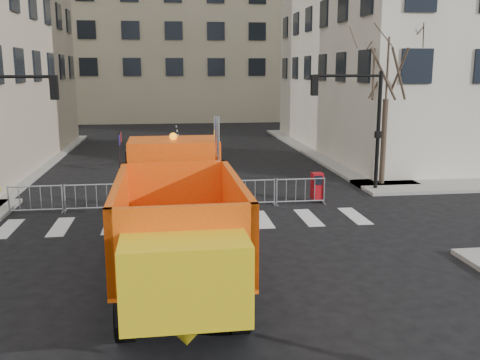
{
  "coord_description": "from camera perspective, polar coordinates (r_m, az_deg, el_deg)",
  "views": [
    {
      "loc": [
        -0.86,
        -13.34,
        5.41
      ],
      "look_at": [
        1.29,
        2.5,
        2.13
      ],
      "focal_mm": 40.0,
      "sensor_mm": 36.0,
      "label": 1
    }
  ],
  "objects": [
    {
      "name": "ground",
      "position": [
        14.42,
        -3.81,
        -10.48
      ],
      "size": [
        120.0,
        120.0,
        0.0
      ],
      "primitive_type": "plane",
      "color": "black",
      "rests_on": "ground"
    },
    {
      "name": "sidewalk_back",
      "position": [
        22.5,
        -5.32,
        -2.19
      ],
      "size": [
        64.0,
        5.0,
        0.15
      ],
      "primitive_type": "cube",
      "color": "gray",
      "rests_on": "ground"
    },
    {
      "name": "building_far",
      "position": [
        65.68,
        -7.27,
        17.24
      ],
      "size": [
        30.0,
        18.0,
        24.0
      ],
      "primitive_type": "cube",
      "color": "#BBAF8F",
      "rests_on": "ground"
    },
    {
      "name": "traffic_light_right",
      "position": [
        24.83,
        14.52,
        4.94
      ],
      "size": [
        0.18,
        0.18,
        5.4
      ],
      "primitive_type": "cylinder",
      "color": "black",
      "rests_on": "ground"
    },
    {
      "name": "crowd_barriers",
      "position": [
        21.5,
        -7.24,
        -1.58
      ],
      "size": [
        12.6,
        0.6,
        1.1
      ],
      "primitive_type": null,
      "color": "#9EA0A5",
      "rests_on": "ground"
    },
    {
      "name": "street_tree",
      "position": [
        25.93,
        15.25,
        7.5
      ],
      "size": [
        3.0,
        3.0,
        7.5
      ],
      "primitive_type": null,
      "color": "#382B21",
      "rests_on": "ground"
    },
    {
      "name": "plow_truck",
      "position": [
        13.44,
        -6.69,
        -3.77
      ],
      "size": [
        3.55,
        10.87,
        4.21
      ],
      "rotation": [
        0.0,
        0.0,
        1.58
      ],
      "color": "black",
      "rests_on": "ground"
    },
    {
      "name": "cop_a",
      "position": [
        20.64,
        -8.09,
        -0.83
      ],
      "size": [
        0.88,
        0.85,
        2.03
      ],
      "primitive_type": "imported",
      "rotation": [
        0.0,
        0.0,
        3.83
      ],
      "color": "black",
      "rests_on": "ground"
    },
    {
      "name": "cop_b",
      "position": [
        19.97,
        -8.1,
        -1.89
      ],
      "size": [
        0.88,
        0.75,
        1.6
      ],
      "primitive_type": "imported",
      "rotation": [
        0.0,
        0.0,
        3.34
      ],
      "color": "black",
      "rests_on": "ground"
    },
    {
      "name": "cop_c",
      "position": [
        20.26,
        -4.74,
        -1.29
      ],
      "size": [
        0.83,
        1.16,
        1.83
      ],
      "primitive_type": "imported",
      "rotation": [
        0.0,
        0.0,
        4.31
      ],
      "color": "black",
      "rests_on": "ground"
    },
    {
      "name": "newspaper_box",
      "position": [
        22.54,
        8.2,
        -0.61
      ],
      "size": [
        0.47,
        0.42,
        1.1
      ],
      "primitive_type": "cube",
      "rotation": [
        0.0,
        0.0,
        0.05
      ],
      "color": "#A40C13",
      "rests_on": "sidewalk_back"
    }
  ]
}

